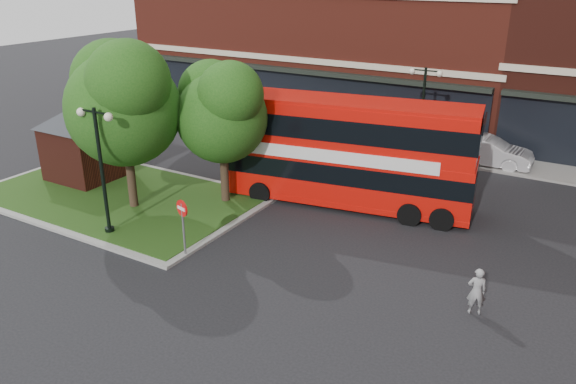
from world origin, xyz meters
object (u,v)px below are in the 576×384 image
Objects in this scene: car_silver at (370,135)px; bus at (348,146)px; car_white at (486,151)px; woman at (477,291)px.

bus is at bearing -169.76° from car_silver.
woman is at bearing -169.82° from car_white.
bus is at bearing -61.04° from woman.
car_white reaches higher than woman.
car_white is at bearing -100.17° from woman.
car_white reaches higher than car_silver.
woman is at bearing -48.84° from bus.
car_silver is (-2.45, 8.35, -1.98)m from bus.
car_silver is 0.84× the size of car_white.
bus is at bearing 152.88° from car_white.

